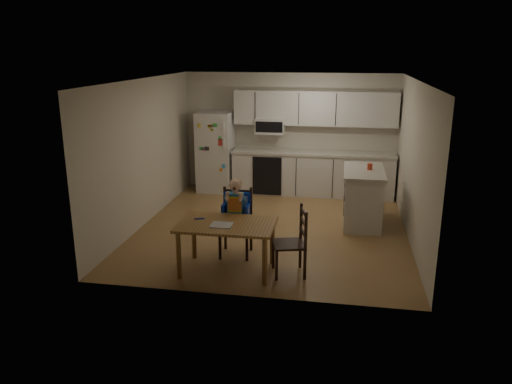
{
  "coord_description": "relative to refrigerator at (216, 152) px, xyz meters",
  "views": [
    {
      "loc": [
        1.12,
        -8.03,
        2.99
      ],
      "look_at": [
        -0.08,
        -1.22,
        0.99
      ],
      "focal_mm": 35.0,
      "sensor_mm": 36.0,
      "label": 1
    }
  ],
  "objects": [
    {
      "name": "chair_booster",
      "position": [
        1.17,
        -3.35,
        -0.14
      ],
      "size": [
        0.45,
        0.45,
        1.17
      ],
      "rotation": [
        0.0,
        0.0,
        0.03
      ],
      "color": "black",
      "rests_on": "ground"
    },
    {
      "name": "red_cup",
      "position": [
        3.16,
        -1.6,
        0.17
      ],
      "size": [
        0.09,
        0.09,
        0.11
      ],
      "primitive_type": "cylinder",
      "color": "red",
      "rests_on": "kitchen_island"
    },
    {
      "name": "room",
      "position": [
        1.55,
        -1.67,
        0.4
      ],
      "size": [
        4.52,
        5.01,
        2.51
      ],
      "color": "olive",
      "rests_on": "ground"
    },
    {
      "name": "chair_side",
      "position": [
        2.11,
        -3.89,
        -0.31
      ],
      "size": [
        0.51,
        0.51,
        0.95
      ],
      "rotation": [
        0.0,
        0.0,
        -1.32
      ],
      "color": "black",
      "rests_on": "ground"
    },
    {
      "name": "kitchen_island",
      "position": [
        3.06,
        -1.64,
        -0.36
      ],
      "size": [
        0.69,
        1.31,
        0.97
      ],
      "color": "silver",
      "rests_on": "ground"
    },
    {
      "name": "refrigerator",
      "position": [
        0.0,
        0.0,
        0.0
      ],
      "size": [
        0.72,
        0.7,
        1.7
      ],
      "primitive_type": "cube",
      "color": "silver",
      "rests_on": "ground"
    },
    {
      "name": "toddler_spoon",
      "position": [
        0.75,
        -3.87,
        -0.14
      ],
      "size": [
        0.12,
        0.06,
        0.02
      ],
      "primitive_type": "cylinder",
      "rotation": [
        0.0,
        1.57,
        0.35
      ],
      "color": "#0C2DB0",
      "rests_on": "dining_table"
    },
    {
      "name": "dining_table",
      "position": [
        1.17,
        -3.97,
        -0.24
      ],
      "size": [
        1.31,
        0.84,
        0.7
      ],
      "color": "brown",
      "rests_on": "ground"
    },
    {
      "name": "kitchen_run",
      "position": [
        2.05,
        0.09,
        0.03
      ],
      "size": [
        3.37,
        0.62,
        2.15
      ],
      "color": "silver",
      "rests_on": "ground"
    },
    {
      "name": "napkin",
      "position": [
        1.13,
        -4.06,
        -0.14
      ],
      "size": [
        0.29,
        0.25,
        0.01
      ],
      "primitive_type": "cube",
      "color": "#B6B6BB",
      "rests_on": "dining_table"
    }
  ]
}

